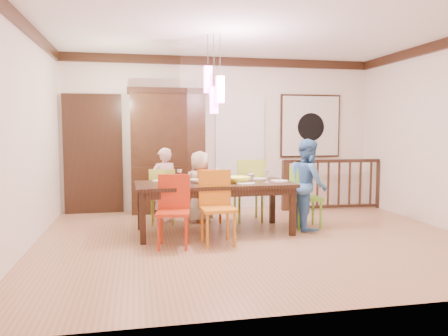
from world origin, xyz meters
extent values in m
plane|color=#A5744F|center=(0.00, 0.00, 0.00)|extent=(6.00, 6.00, 0.00)
plane|color=white|center=(0.00, 0.00, 2.90)|extent=(6.00, 6.00, 0.00)
plane|color=silver|center=(0.00, 2.50, 1.45)|extent=(6.00, 0.00, 6.00)
plane|color=silver|center=(-3.00, 0.00, 1.45)|extent=(0.00, 5.00, 5.00)
cube|color=black|center=(-2.40, 2.45, 1.05)|extent=(1.04, 0.07, 2.24)
cube|color=silver|center=(0.35, 2.46, 1.05)|extent=(0.97, 0.05, 2.22)
cube|color=black|center=(1.80, 2.47, 1.60)|extent=(1.25, 0.04, 1.25)
cube|color=silver|center=(1.80, 2.44, 1.60)|extent=(1.18, 0.02, 1.18)
cylinder|color=black|center=(1.80, 2.43, 1.58)|extent=(0.56, 0.01, 0.56)
cube|color=#FA4BB8|center=(-0.59, 0.53, 2.25)|extent=(0.11, 0.11, 0.38)
cylinder|color=black|center=(-0.59, 0.53, 2.67)|extent=(0.01, 0.01, 0.46)
cube|color=#FA4BB8|center=(-0.43, 0.43, 2.10)|extent=(0.11, 0.11, 0.38)
cylinder|color=black|center=(-0.43, 0.43, 2.59)|extent=(0.01, 0.01, 0.61)
cube|color=#FA4BB8|center=(-0.51, 0.48, 1.95)|extent=(0.11, 0.11, 0.38)
cylinder|color=black|center=(-0.51, 0.48, 2.52)|extent=(0.01, 0.01, 0.76)
cube|color=black|center=(-0.51, 0.48, 0.72)|extent=(2.31, 1.11, 0.05)
cube|color=black|center=(-1.57, 0.92, 0.35)|extent=(0.08, 0.08, 0.70)
cube|color=black|center=(0.55, 0.92, 0.35)|extent=(0.08, 0.08, 0.70)
cube|color=black|center=(-1.57, 0.04, 0.35)|extent=(0.08, 0.08, 0.70)
cube|color=black|center=(0.55, 0.04, 0.35)|extent=(0.08, 0.08, 0.70)
cube|color=black|center=(-0.51, 0.94, 0.65)|extent=(2.08, 0.10, 0.10)
cube|color=black|center=(-0.51, 0.02, 0.65)|extent=(2.08, 0.10, 0.10)
cube|color=#A7B73A|center=(-1.22, 1.24, 0.44)|extent=(0.45, 0.45, 0.04)
cube|color=#A7B73A|center=(-1.22, 1.24, 0.68)|extent=(0.41, 0.08, 0.45)
cylinder|color=#A7B73A|center=(-1.39, 1.08, 0.21)|extent=(0.04, 0.04, 0.43)
cylinder|color=#A7B73A|center=(-1.06, 1.08, 0.21)|extent=(0.04, 0.04, 0.43)
cylinder|color=#A7B73A|center=(-1.39, 1.41, 0.21)|extent=(0.04, 0.04, 0.43)
cylinder|color=#A7B73A|center=(-1.06, 1.41, 0.21)|extent=(0.04, 0.04, 0.43)
cube|color=#D7400D|center=(-0.43, 1.28, 0.43)|extent=(0.48, 0.48, 0.04)
cube|color=#D7400D|center=(-0.43, 1.28, 0.67)|extent=(0.40, 0.12, 0.44)
cylinder|color=#D7400D|center=(-0.60, 1.11, 0.21)|extent=(0.03, 0.03, 0.42)
cylinder|color=#D7400D|center=(-0.27, 1.11, 0.21)|extent=(0.03, 0.03, 0.42)
cylinder|color=#D7400D|center=(-0.60, 1.44, 0.21)|extent=(0.03, 0.03, 0.42)
cylinder|color=#D7400D|center=(-0.27, 1.44, 0.21)|extent=(0.03, 0.03, 0.42)
cube|color=#94AF34|center=(0.19, 1.21, 0.50)|extent=(0.48, 0.48, 0.04)
cube|color=#94AF34|center=(0.19, 1.21, 0.78)|extent=(0.47, 0.06, 0.51)
cylinder|color=#94AF34|center=(0.00, 1.02, 0.25)|extent=(0.04, 0.04, 0.49)
cylinder|color=#94AF34|center=(0.39, 1.02, 0.25)|extent=(0.04, 0.04, 0.49)
cylinder|color=#94AF34|center=(0.00, 1.40, 0.25)|extent=(0.04, 0.04, 0.49)
cylinder|color=#94AF34|center=(0.39, 1.40, 0.25)|extent=(0.04, 0.04, 0.49)
cube|color=#B82E12|center=(-1.18, -0.22, 0.45)|extent=(0.49, 0.49, 0.04)
cube|color=#B82E12|center=(-1.18, -0.22, 0.71)|extent=(0.42, 0.11, 0.46)
cylinder|color=#B82E12|center=(-1.35, -0.39, 0.22)|extent=(0.04, 0.04, 0.44)
cylinder|color=#B82E12|center=(-1.00, -0.39, 0.22)|extent=(0.04, 0.04, 0.44)
cylinder|color=#B82E12|center=(-1.35, -0.05, 0.22)|extent=(0.04, 0.04, 0.44)
cylinder|color=#B82E12|center=(-1.00, -0.05, 0.22)|extent=(0.04, 0.04, 0.44)
cube|color=orange|center=(-0.58, -0.19, 0.47)|extent=(0.46, 0.46, 0.04)
cube|color=orange|center=(-0.58, -0.19, 0.74)|extent=(0.44, 0.06, 0.49)
cylinder|color=orange|center=(-0.76, -0.37, 0.23)|extent=(0.04, 0.04, 0.46)
cylinder|color=orange|center=(-0.40, -0.37, 0.23)|extent=(0.04, 0.04, 0.46)
cylinder|color=orange|center=(-0.76, -0.01, 0.23)|extent=(0.04, 0.04, 0.46)
cylinder|color=orange|center=(-0.40, -0.01, 0.23)|extent=(0.04, 0.04, 0.46)
cube|color=#66B229|center=(0.96, 0.55, 0.46)|extent=(0.45, 0.45, 0.04)
cube|color=#66B229|center=(0.96, 0.55, 0.71)|extent=(0.06, 0.43, 0.47)
cylinder|color=#66B229|center=(0.79, 0.38, 0.22)|extent=(0.04, 0.04, 0.45)
cylinder|color=#66B229|center=(1.13, 0.38, 0.22)|extent=(0.04, 0.04, 0.45)
cylinder|color=#66B229|center=(0.79, 0.72, 0.22)|extent=(0.04, 0.04, 0.45)
cylinder|color=#66B229|center=(1.13, 0.72, 0.22)|extent=(0.04, 0.04, 0.45)
cube|color=black|center=(-1.06, 2.28, 0.43)|extent=(1.34, 0.44, 0.86)
cube|color=black|center=(-1.06, 2.30, 1.54)|extent=(1.34, 0.40, 1.34)
cube|color=black|center=(-1.06, 2.49, 1.54)|extent=(1.15, 0.02, 1.15)
cube|color=black|center=(-1.06, 2.30, 2.23)|extent=(1.44, 0.44, 0.10)
cube|color=black|center=(1.12, 1.95, 0.46)|extent=(0.13, 0.13, 0.92)
cube|color=black|center=(3.04, 1.95, 0.46)|extent=(0.13, 0.13, 0.92)
cube|color=black|center=(2.08, 1.95, 0.93)|extent=(2.04, 0.18, 0.06)
cube|color=black|center=(2.08, 1.95, 0.05)|extent=(1.92, 0.16, 0.05)
imported|color=beige|center=(-1.19, 1.37, 0.62)|extent=(0.51, 0.41, 1.23)
imported|color=beige|center=(-0.61, 1.29, 0.59)|extent=(0.64, 0.48, 1.18)
imported|color=#437CBD|center=(0.94, 0.45, 0.70)|extent=(0.57, 0.71, 1.39)
imported|color=#F5F545|center=(-0.17, 0.42, 0.79)|extent=(0.40, 0.40, 0.09)
imported|color=white|center=(-0.78, 0.48, 0.78)|extent=(0.19, 0.19, 0.06)
imported|color=silver|center=(-1.05, 0.32, 0.79)|extent=(0.13, 0.13, 0.09)
imported|color=silver|center=(0.09, 0.63, 0.80)|extent=(0.14, 0.14, 0.10)
cylinder|color=white|center=(-1.27, 0.81, 0.76)|extent=(0.26, 0.26, 0.01)
cylinder|color=white|center=(-0.56, 0.74, 0.76)|extent=(0.26, 0.26, 0.01)
cylinder|color=white|center=(0.27, 0.81, 0.76)|extent=(0.26, 0.26, 0.01)
cylinder|color=white|center=(-1.16, 0.14, 0.76)|extent=(0.26, 0.26, 0.01)
cylinder|color=white|center=(-0.09, 0.23, 0.76)|extent=(0.26, 0.26, 0.01)
cylinder|color=white|center=(0.48, 0.43, 0.76)|extent=(0.26, 0.26, 0.01)
cube|color=#D83359|center=(-0.60, 0.13, 0.76)|extent=(0.18, 0.14, 0.01)
camera|label=1|loc=(-1.63, -5.80, 1.52)|focal=35.00mm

